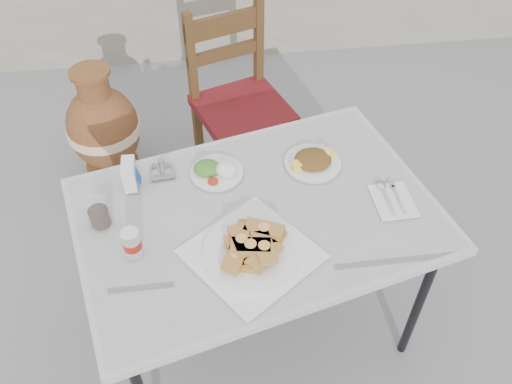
{
  "coord_description": "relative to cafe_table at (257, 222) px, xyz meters",
  "views": [
    {
      "loc": [
        -0.02,
        -1.28,
        2.26
      ],
      "look_at": [
        0.16,
        0.09,
        0.84
      ],
      "focal_mm": 38.0,
      "sensor_mm": 36.0,
      "label": 1
    }
  ],
  "objects": [
    {
      "name": "terracotta_urn",
      "position": [
        -0.72,
        1.14,
        -0.4
      ],
      "size": [
        0.41,
        0.41,
        0.71
      ],
      "color": "brown",
      "rests_on": "ground"
    },
    {
      "name": "napkin_holder",
      "position": [
        -0.46,
        0.2,
        0.11
      ],
      "size": [
        0.06,
        0.1,
        0.11
      ],
      "rotation": [
        0.0,
        0.0,
        -0.0
      ],
      "color": "white",
      "rests_on": "cafe_table"
    },
    {
      "name": "cola_glass",
      "position": [
        -0.56,
        0.02,
        0.11
      ],
      "size": [
        0.08,
        0.08,
        0.11
      ],
      "color": "white",
      "rests_on": "cafe_table"
    },
    {
      "name": "ground",
      "position": [
        -0.16,
        -0.04,
        -0.74
      ],
      "size": [
        80.0,
        80.0,
        0.0
      ],
      "primitive_type": "plane",
      "color": "slate",
      "rests_on": "ground"
    },
    {
      "name": "cafe_table",
      "position": [
        0.0,
        0.0,
        0.0
      ],
      "size": [
        1.48,
        1.17,
        0.79
      ],
      "rotation": [
        0.0,
        0.0,
        0.25
      ],
      "color": "black",
      "rests_on": "ground"
    },
    {
      "name": "pide_plate",
      "position": [
        -0.04,
        -0.19,
        0.09
      ],
      "size": [
        0.53,
        0.53,
        0.08
      ],
      "rotation": [
        0.0,
        0.0,
        0.62
      ],
      "color": "white",
      "rests_on": "cafe_table"
    },
    {
      "name": "salad_rice_plate",
      "position": [
        -0.13,
        0.22,
        0.07
      ],
      "size": [
        0.21,
        0.21,
        0.05
      ],
      "color": "silver",
      "rests_on": "cafe_table"
    },
    {
      "name": "salad_chopped_plate",
      "position": [
        0.25,
        0.22,
        0.07
      ],
      "size": [
        0.23,
        0.23,
        0.05
      ],
      "color": "silver",
      "rests_on": "cafe_table"
    },
    {
      "name": "cutlery_napkin",
      "position": [
        0.51,
        0.0,
        0.06
      ],
      "size": [
        0.15,
        0.2,
        0.01
      ],
      "rotation": [
        0.0,
        0.0,
        0.03
      ],
      "color": "white",
      "rests_on": "cafe_table"
    },
    {
      "name": "condiment_caddy",
      "position": [
        -0.34,
        0.24,
        0.08
      ],
      "size": [
        0.1,
        0.08,
        0.07
      ],
      "rotation": [
        0.0,
        0.0,
        0.1
      ],
      "color": "#B5B5BC",
      "rests_on": "cafe_table"
    },
    {
      "name": "chair",
      "position": [
        0.04,
        1.02,
        -0.21
      ],
      "size": [
        0.57,
        0.57,
        1.02
      ],
      "rotation": [
        0.0,
        0.0,
        0.34
      ],
      "color": "#3D2610",
      "rests_on": "ground"
    },
    {
      "name": "soda_can",
      "position": [
        -0.44,
        -0.14,
        0.11
      ],
      "size": [
        0.06,
        0.06,
        0.11
      ],
      "color": "silver",
      "rests_on": "cafe_table"
    }
  ]
}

